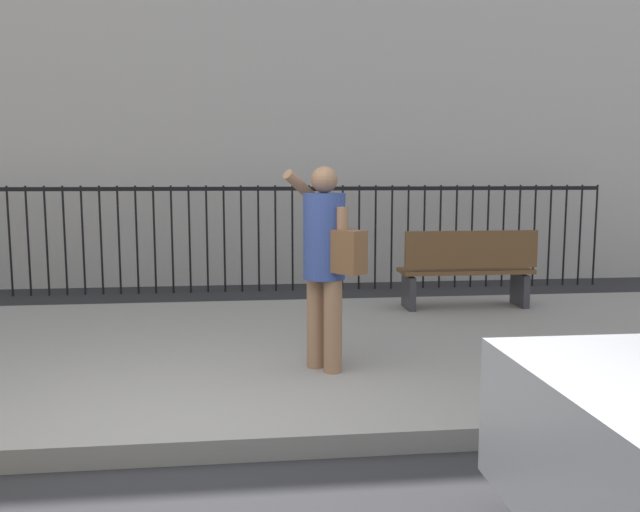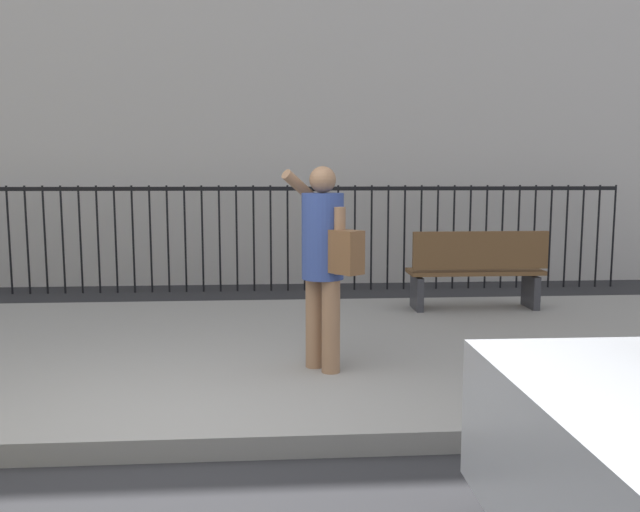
# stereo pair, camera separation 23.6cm
# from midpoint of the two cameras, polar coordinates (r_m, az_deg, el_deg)

# --- Properties ---
(ground_plane) EXTENTS (60.00, 60.00, 0.00)m
(ground_plane) POSITION_cam_midpoint_polar(r_m,az_deg,el_deg) (4.19, -14.50, -17.62)
(ground_plane) COLOR #28282B
(sidewalk) EXTENTS (28.00, 4.40, 0.15)m
(sidewalk) POSITION_cam_midpoint_polar(r_m,az_deg,el_deg) (6.23, -11.74, -8.54)
(sidewalk) COLOR gray
(sidewalk) RESTS_ON ground
(iron_fence) EXTENTS (12.03, 0.04, 1.60)m
(iron_fence) POSITION_cam_midpoint_polar(r_m,az_deg,el_deg) (9.72, -9.95, 2.77)
(iron_fence) COLOR black
(iron_fence) RESTS_ON ground
(pedestrian_on_phone) EXTENTS (0.65, 0.71, 1.67)m
(pedestrian_on_phone) POSITION_cam_midpoint_polar(r_m,az_deg,el_deg) (5.18, -0.72, 0.22)
(pedestrian_on_phone) COLOR #936B4C
(pedestrian_on_phone) RESTS_ON sidewalk
(street_bench) EXTENTS (1.60, 0.45, 0.95)m
(street_bench) POSITION_cam_midpoint_polar(r_m,az_deg,el_deg) (7.87, 12.12, -0.99)
(street_bench) COLOR brown
(street_bench) RESTS_ON sidewalk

